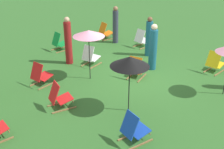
# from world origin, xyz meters

# --- Properties ---
(ground_plane) EXTENTS (40.00, 40.00, 0.00)m
(ground_plane) POSITION_xyz_m (0.00, 0.00, 0.00)
(ground_plane) COLOR #2D6026
(deckchair_0) EXTENTS (0.61, 0.84, 0.83)m
(deckchair_0) POSITION_xyz_m (1.96, 0.47, 0.37)
(deckchair_0) COLOR olive
(deckchair_0) RESTS_ON ground
(deckchair_2) EXTENTS (0.62, 0.84, 0.83)m
(deckchair_2) POSITION_xyz_m (-2.40, 2.79, 0.37)
(deckchair_2) COLOR olive
(deckchair_2) RESTS_ON ground
(deckchair_3) EXTENTS (0.68, 0.87, 0.83)m
(deckchair_3) POSITION_xyz_m (-0.05, 0.04, 0.37)
(deckchair_3) COLOR olive
(deckchair_3) RESTS_ON ground
(deckchair_8) EXTENTS (0.48, 0.76, 0.83)m
(deckchair_8) POSITION_xyz_m (-1.76, -2.44, 0.37)
(deckchair_8) COLOR olive
(deckchair_8) RESTS_ON ground
(deckchair_9) EXTENTS (0.66, 0.86, 0.83)m
(deckchair_9) POSITION_xyz_m (0.19, 3.18, 0.37)
(deckchair_9) COLOR olive
(deckchair_9) RESTS_ON ground
(deckchair_10) EXTENTS (0.57, 0.82, 0.83)m
(deckchair_10) POSITION_xyz_m (1.85, 2.79, 0.37)
(deckchair_10) COLOR olive
(deckchair_10) RESTS_ON ground
(deckchair_11) EXTENTS (0.62, 0.84, 0.83)m
(deckchair_11) POSITION_xyz_m (3.94, -2.17, 0.37)
(deckchair_11) COLOR olive
(deckchair_11) RESTS_ON ground
(deckchair_13) EXTENTS (0.54, 0.80, 0.83)m
(deckchair_13) POSITION_xyz_m (4.20, 0.37, 0.37)
(deckchair_13) COLOR olive
(deckchair_13) RESTS_ON ground
(deckchair_14) EXTENTS (0.53, 0.79, 0.83)m
(deckchair_14) POSITION_xyz_m (1.93, -2.60, 0.37)
(deckchair_14) COLOR olive
(deckchair_14) RESTS_ON ground
(umbrella_0) EXTENTS (1.10, 1.10, 1.70)m
(umbrella_0) POSITION_xyz_m (-1.34, 1.83, 1.56)
(umbrella_0) COLOR black
(umbrella_0) RESTS_ON ground
(umbrella_1) EXTENTS (1.09, 1.09, 1.80)m
(umbrella_1) POSITION_xyz_m (1.07, 1.26, 1.68)
(umbrella_1) COLOR black
(umbrella_1) RESTS_ON ground
(person_0) EXTENTS (0.37, 0.37, 1.77)m
(person_0) POSITION_xyz_m (0.05, -1.00, 0.85)
(person_0) COLOR #195972
(person_0) RESTS_ON ground
(person_1) EXTENTS (0.39, 0.39, 1.89)m
(person_1) POSITION_xyz_m (2.72, 0.95, 0.91)
(person_1) COLOR maroon
(person_1) RESTS_ON ground
(person_2) EXTENTS (0.33, 0.33, 1.74)m
(person_2) POSITION_xyz_m (3.20, -2.15, 0.84)
(person_2) COLOR #333847
(person_2) RESTS_ON ground
(person_3) EXTENTS (0.32, 0.32, 1.67)m
(person_3) POSITION_xyz_m (1.05, -1.99, 0.80)
(person_3) COLOR #195972
(person_3) RESTS_ON ground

